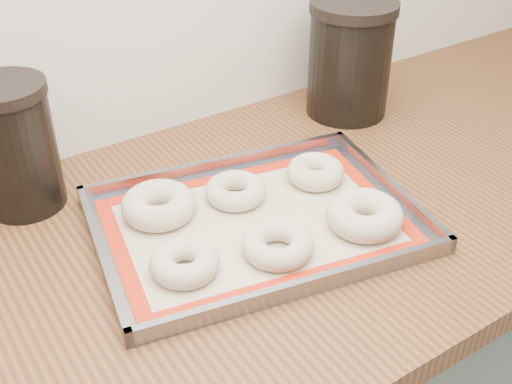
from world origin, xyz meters
TOP-DOWN VIEW (x-y plane):
  - countertop at (0.00, 1.68)m, footprint 3.06×0.68m
  - baking_tray at (0.00, 1.66)m, footprint 0.51×0.41m
  - baking_mat at (0.00, 1.66)m, footprint 0.47×0.37m
  - bagel_front_left at (-0.14, 1.62)m, footprint 0.10×0.10m
  - bagel_front_mid at (-0.01, 1.58)m, footprint 0.13×0.13m
  - bagel_front_right at (0.13, 1.56)m, footprint 0.12×0.12m
  - bagel_back_left at (-0.11, 1.75)m, footprint 0.14×0.14m
  - bagel_back_mid at (0.01, 1.73)m, footprint 0.12×0.12m
  - bagel_back_right at (0.15, 1.70)m, footprint 0.10×0.10m
  - canister_left at (-0.26, 1.90)m, footprint 0.12×0.12m
  - canister_mid at (-0.26, 1.91)m, footprint 0.12×0.12m
  - canister_right at (0.35, 1.87)m, footprint 0.16×0.16m

SIDE VIEW (x-z plane):
  - countertop at x=0.00m, z-range 0.86..0.90m
  - baking_mat at x=0.00m, z-range 0.90..0.91m
  - baking_tray at x=0.00m, z-range 0.89..0.92m
  - bagel_back_mid at x=0.01m, z-range 0.90..0.94m
  - bagel_front_mid at x=-0.01m, z-range 0.90..0.94m
  - bagel_front_left at x=-0.14m, z-range 0.90..0.94m
  - bagel_back_right at x=0.15m, z-range 0.90..0.94m
  - bagel_back_left at x=-0.11m, z-range 0.90..0.94m
  - bagel_front_right at x=0.13m, z-range 0.90..0.94m
  - canister_mid at x=-0.26m, z-range 0.90..1.08m
  - canister_left at x=-0.26m, z-range 0.90..1.10m
  - canister_right at x=0.35m, z-range 0.90..1.12m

